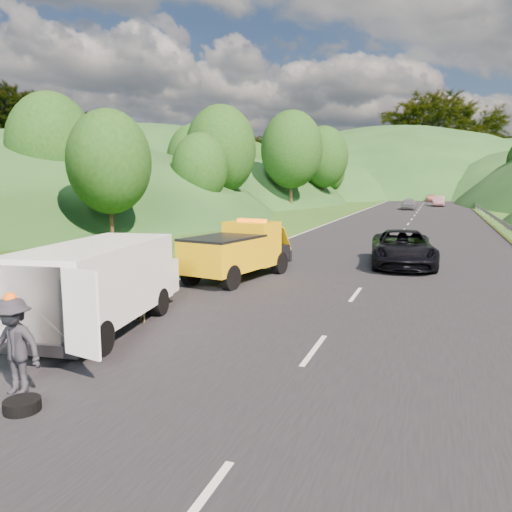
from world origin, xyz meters
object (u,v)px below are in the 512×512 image
at_px(woman, 140,302).
at_px(worker, 17,394).
at_px(spare_tire, 23,412).
at_px(tow_truck, 239,251).
at_px(child, 141,323).
at_px(suitcase, 79,293).
at_px(passing_suv, 402,266).
at_px(white_van, 101,282).

relative_size(woman, worker, 0.92).
bearing_deg(spare_tire, tow_truck, 94.38).
distance_m(woman, child, 2.52).
bearing_deg(tow_truck, suitcase, -112.47).
bearing_deg(woman, suitcase, 104.78).
bearing_deg(passing_suv, worker, -115.64).
bearing_deg(suitcase, child, -24.34).
bearing_deg(passing_suv, spare_tire, -113.15).
distance_m(worker, passing_suv, 17.60).
distance_m(woman, spare_tire, 7.72).
distance_m(white_van, suitcase, 3.69).
height_order(child, passing_suv, passing_suv).
relative_size(white_van, child, 7.37).
bearing_deg(tow_truck, child, -80.69).
bearing_deg(tow_truck, woman, -98.04).
bearing_deg(passing_suv, suitcase, -138.47).
bearing_deg(white_van, tow_truck, 75.34).
xyz_separation_m(child, spare_tire, (1.07, -5.22, 0.00)).
relative_size(suitcase, spare_tire, 0.96).
bearing_deg(worker, suitcase, 119.80).
height_order(tow_truck, child, tow_truck).
height_order(suitcase, passing_suv, passing_suv).
height_order(tow_truck, passing_suv, tow_truck).
xyz_separation_m(white_van, passing_suv, (6.60, 12.88, -1.29)).
height_order(white_van, woman, white_van).
bearing_deg(worker, spare_tire, -40.03).
height_order(woman, spare_tire, woman).
bearing_deg(passing_suv, white_van, -124.27).
bearing_deg(worker, child, 94.23).
relative_size(child, worker, 0.51).
distance_m(spare_tire, passing_suv, 17.91).
distance_m(white_van, woman, 3.35).
xyz_separation_m(suitcase, spare_tire, (4.32, -6.69, -0.29)).
bearing_deg(suitcase, tow_truck, 56.84).
relative_size(white_van, worker, 3.78).
height_order(white_van, worker, white_van).
relative_size(spare_tire, passing_suv, 0.10).
xyz_separation_m(white_van, spare_tire, (1.66, -4.34, -1.29)).
relative_size(white_van, spare_tire, 11.19).
xyz_separation_m(worker, passing_suv, (5.59, 16.69, 0.00)).
height_order(white_van, spare_tire, white_van).
bearing_deg(white_van, suitcase, 129.52).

